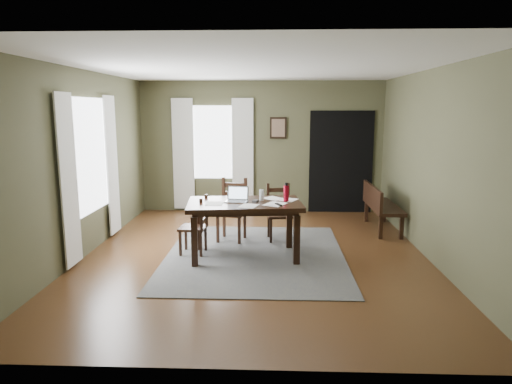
{
  "coord_description": "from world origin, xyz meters",
  "views": [
    {
      "loc": [
        0.27,
        -6.46,
        2.14
      ],
      "look_at": [
        0.0,
        0.3,
        0.9
      ],
      "focal_mm": 32.0,
      "sensor_mm": 36.0,
      "label": 1
    }
  ],
  "objects_px": {
    "chair_back_right": "(279,213)",
    "chair_end": "(196,226)",
    "bench": "(379,204)",
    "chair_back_left": "(232,210)",
    "dining_table": "(245,209)",
    "laptop": "(237,197)",
    "water_bottle": "(286,193)"
  },
  "relations": [
    {
      "from": "chair_end",
      "to": "chair_back_right",
      "type": "relative_size",
      "value": 0.95
    },
    {
      "from": "bench",
      "to": "laptop",
      "type": "distance_m",
      "value": 2.91
    },
    {
      "from": "chair_end",
      "to": "chair_back_left",
      "type": "bearing_deg",
      "value": 152.87
    },
    {
      "from": "chair_end",
      "to": "bench",
      "type": "distance_m",
      "value": 3.39
    },
    {
      "from": "bench",
      "to": "water_bottle",
      "type": "distance_m",
      "value": 2.35
    },
    {
      "from": "laptop",
      "to": "chair_back_left",
      "type": "bearing_deg",
      "value": 107.11
    },
    {
      "from": "chair_end",
      "to": "chair_back_right",
      "type": "xyz_separation_m",
      "value": [
        1.24,
        0.83,
        0.02
      ]
    },
    {
      "from": "chair_back_left",
      "to": "dining_table",
      "type": "bearing_deg",
      "value": -62.75
    },
    {
      "from": "chair_end",
      "to": "chair_back_right",
      "type": "distance_m",
      "value": 1.49
    },
    {
      "from": "chair_end",
      "to": "chair_back_left",
      "type": "height_order",
      "value": "chair_back_left"
    },
    {
      "from": "dining_table",
      "to": "chair_end",
      "type": "bearing_deg",
      "value": 165.54
    },
    {
      "from": "chair_back_left",
      "to": "laptop",
      "type": "distance_m",
      "value": 0.91
    },
    {
      "from": "chair_back_right",
      "to": "water_bottle",
      "type": "relative_size",
      "value": 3.41
    },
    {
      "from": "bench",
      "to": "laptop",
      "type": "bearing_deg",
      "value": 123.2
    },
    {
      "from": "dining_table",
      "to": "chair_back_right",
      "type": "xyz_separation_m",
      "value": [
        0.51,
        0.94,
        -0.27
      ]
    },
    {
      "from": "chair_back_right",
      "to": "chair_end",
      "type": "bearing_deg",
      "value": -153.83
    },
    {
      "from": "chair_end",
      "to": "laptop",
      "type": "relative_size",
      "value": 2.57
    },
    {
      "from": "dining_table",
      "to": "bench",
      "type": "bearing_deg",
      "value": 29.32
    },
    {
      "from": "chair_back_right",
      "to": "laptop",
      "type": "relative_size",
      "value": 2.71
    },
    {
      "from": "chair_back_right",
      "to": "bench",
      "type": "height_order",
      "value": "chair_back_right"
    },
    {
      "from": "dining_table",
      "to": "bench",
      "type": "height_order",
      "value": "dining_table"
    },
    {
      "from": "laptop",
      "to": "bench",
      "type": "bearing_deg",
      "value": 40.01
    },
    {
      "from": "chair_end",
      "to": "water_bottle",
      "type": "height_order",
      "value": "water_bottle"
    },
    {
      "from": "bench",
      "to": "chair_end",
      "type": "bearing_deg",
      "value": 116.61
    },
    {
      "from": "dining_table",
      "to": "chair_back_right",
      "type": "bearing_deg",
      "value": 55.56
    },
    {
      "from": "chair_end",
      "to": "bench",
      "type": "relative_size",
      "value": 0.61
    },
    {
      "from": "dining_table",
      "to": "water_bottle",
      "type": "xyz_separation_m",
      "value": [
        0.6,
        0.08,
        0.22
      ]
    },
    {
      "from": "dining_table",
      "to": "chair_end",
      "type": "relative_size",
      "value": 1.98
    },
    {
      "from": "water_bottle",
      "to": "bench",
      "type": "bearing_deg",
      "value": 42.27
    },
    {
      "from": "chair_back_left",
      "to": "bench",
      "type": "relative_size",
      "value": 0.72
    },
    {
      "from": "chair_back_left",
      "to": "chair_back_right",
      "type": "relative_size",
      "value": 1.11
    },
    {
      "from": "laptop",
      "to": "water_bottle",
      "type": "distance_m",
      "value": 0.71
    }
  ]
}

